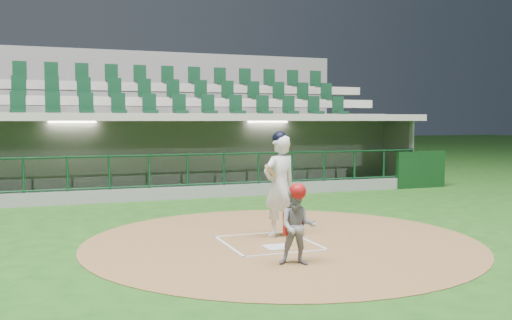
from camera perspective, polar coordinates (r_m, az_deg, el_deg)
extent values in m
plane|color=#1B4B15|center=(10.63, 0.66, -8.04)|extent=(120.00, 120.00, 0.00)
cylinder|color=brown|center=(10.55, 2.59, -8.10)|extent=(7.20, 7.20, 0.01)
cube|color=silver|center=(9.98, 2.10, -8.70)|extent=(0.43, 0.43, 0.02)
cube|color=white|center=(10.10, -2.75, -8.58)|extent=(0.05, 1.80, 0.01)
cube|color=white|center=(10.64, 5.05, -7.95)|extent=(0.05, 1.80, 0.01)
cube|color=white|center=(11.13, -0.36, -7.40)|extent=(1.55, 0.05, 0.01)
cube|color=silver|center=(9.58, 3.14, -9.28)|extent=(1.55, 0.05, 0.01)
cube|color=slate|center=(17.82, -7.99, -4.97)|extent=(15.00, 3.00, 0.10)
cube|color=slate|center=(19.22, -9.04, -0.13)|extent=(15.00, 0.20, 2.70)
cube|color=#AEAA9A|center=(19.09, -8.98, 0.60)|extent=(13.50, 0.04, 0.90)
cube|color=slate|center=(20.58, 12.83, 0.09)|extent=(0.20, 3.00, 2.70)
cube|color=#9F9890|center=(17.36, -7.91, 4.24)|extent=(15.40, 3.50, 0.20)
cube|color=slate|center=(16.22, -6.85, -3.35)|extent=(15.00, 0.15, 0.40)
cube|color=black|center=(16.10, -6.90, 2.22)|extent=(15.00, 0.01, 0.95)
cube|color=brown|center=(18.80, -8.68, -3.66)|extent=(12.75, 0.40, 0.45)
cube|color=white|center=(17.22, -17.90, 3.65)|extent=(1.30, 0.35, 0.04)
cube|color=white|center=(18.47, 1.08, 3.85)|extent=(1.30, 0.35, 0.04)
cube|color=black|center=(19.46, 16.13, -0.93)|extent=(1.80, 0.18, 1.20)
imported|color=#B21F13|center=(18.15, -23.53, -2.30)|extent=(1.21, 0.90, 1.66)
imported|color=maroon|center=(18.42, -11.65, -1.68)|extent=(1.11, 0.54, 1.84)
imported|color=#A41E11|center=(18.92, -1.94, -1.41)|extent=(0.95, 0.65, 1.87)
imported|color=#B11316|center=(20.30, 5.71, -1.46)|extent=(1.55, 0.93, 1.59)
cube|color=slate|center=(20.82, -9.93, 1.00)|extent=(17.00, 6.50, 2.50)
cube|color=#A6A296|center=(19.32, -9.17, 4.19)|extent=(16.60, 0.95, 0.30)
cube|color=#ADA89C|center=(20.26, -9.71, 5.73)|extent=(16.60, 0.95, 0.30)
cube|color=#9A958B|center=(21.22, -10.20, 7.13)|extent=(16.60, 0.95, 0.30)
cube|color=slate|center=(24.10, -11.40, 4.65)|extent=(17.00, 0.25, 5.05)
imported|color=white|center=(10.83, 2.37, -2.60)|extent=(0.79, 0.62, 1.92)
sphere|color=black|center=(10.76, 2.39, 2.17)|extent=(0.28, 0.28, 0.28)
cylinder|color=#9D8148|center=(10.47, 1.64, -1.30)|extent=(0.58, 0.79, 0.39)
imported|color=gray|center=(8.76, 4.17, -6.66)|extent=(0.70, 0.64, 1.17)
sphere|color=#AE1213|center=(8.67, 4.19, -3.17)|extent=(0.26, 0.26, 0.26)
cube|color=#A71912|center=(8.89, 3.77, -6.36)|extent=(0.32, 0.10, 0.35)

